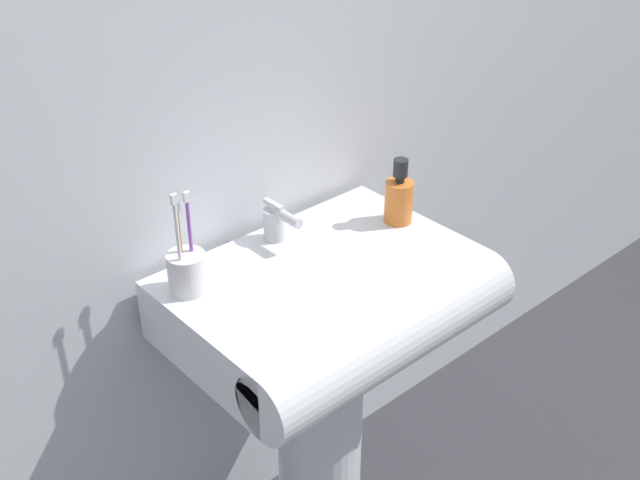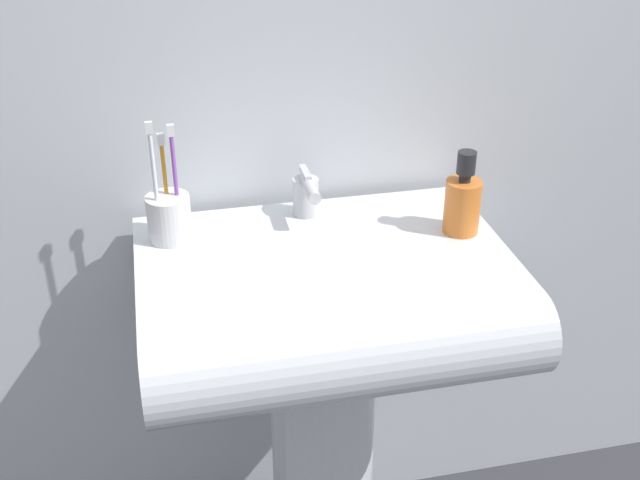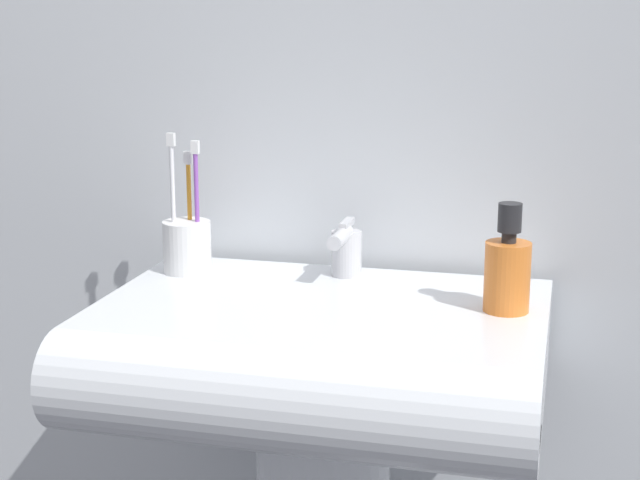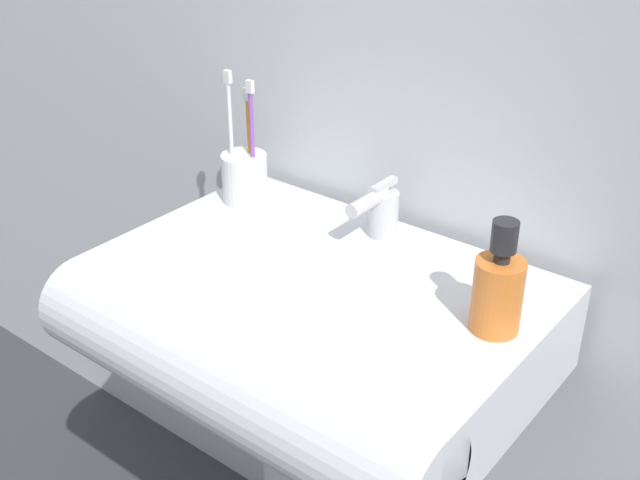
% 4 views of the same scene
% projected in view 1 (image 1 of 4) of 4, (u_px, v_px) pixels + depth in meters
% --- Properties ---
extents(wall_back, '(5.00, 0.05, 2.40)m').
position_uv_depth(wall_back, '(238.00, 48.00, 1.57)').
color(wall_back, silver).
rests_on(wall_back, ground).
extents(sink_pedestal, '(0.20, 0.20, 0.67)m').
position_uv_depth(sink_pedestal, '(319.00, 435.00, 1.86)').
color(sink_pedestal, white).
rests_on(sink_pedestal, ground).
extents(sink_basin, '(0.62, 0.46, 0.13)m').
position_uv_depth(sink_basin, '(336.00, 304.00, 1.62)').
color(sink_basin, white).
rests_on(sink_basin, sink_pedestal).
extents(faucet, '(0.05, 0.11, 0.09)m').
position_uv_depth(faucet, '(278.00, 221.00, 1.69)').
color(faucet, silver).
rests_on(faucet, sink_basin).
extents(toothbrush_cup, '(0.07, 0.07, 0.22)m').
position_uv_depth(toothbrush_cup, '(187.00, 270.00, 1.52)').
color(toothbrush_cup, white).
rests_on(toothbrush_cup, sink_basin).
extents(soap_bottle, '(0.06, 0.06, 0.15)m').
position_uv_depth(soap_bottle, '(399.00, 198.00, 1.75)').
color(soap_bottle, orange).
rests_on(soap_bottle, sink_basin).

